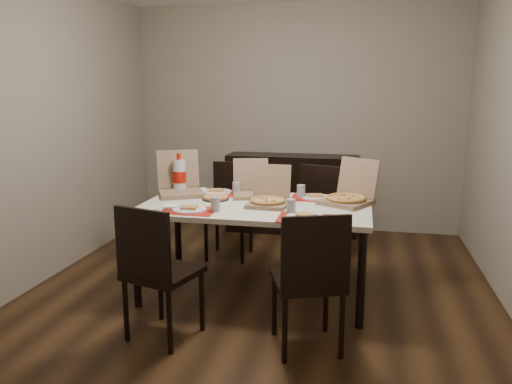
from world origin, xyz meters
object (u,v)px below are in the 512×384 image
(chair_near_left, at_px, (156,268))
(chair_far_right, at_px, (316,211))
(dining_table, at_px, (256,212))
(soda_bottle, at_px, (179,176))
(dip_bowl, at_px, (269,197))
(chair_near_right, at_px, (310,276))
(pizza_box_center, at_px, (269,199))
(chair_far_left, at_px, (231,205))
(sideboard, at_px, (292,194))

(chair_near_left, xyz_separation_m, chair_far_right, (0.88, 1.75, 0.00))
(dining_table, xyz_separation_m, soda_bottle, (-0.76, 0.31, 0.21))
(dining_table, height_order, chair_near_left, chair_near_left)
(soda_bottle, bearing_deg, dip_bowl, -6.34)
(chair_near_right, relative_size, pizza_box_center, 2.66)
(chair_near_left, distance_m, dip_bowl, 1.27)
(chair_far_left, distance_m, chair_far_right, 0.86)
(chair_near_left, xyz_separation_m, soda_bottle, (-0.28, 1.22, 0.39))
(soda_bottle, bearing_deg, chair_far_left, 62.18)
(chair_near_left, height_order, chair_far_right, same)
(sideboard, height_order, chair_near_left, chair_near_left)
(chair_near_right, relative_size, chair_far_right, 1.00)
(chair_far_left, xyz_separation_m, pizza_box_center, (0.55, -0.91, 0.29))
(dip_bowl, bearing_deg, chair_far_left, 127.19)
(chair_near_right, distance_m, pizza_box_center, 0.98)
(chair_near_left, relative_size, pizza_box_center, 2.66)
(chair_near_left, height_order, dip_bowl, chair_near_left)
(chair_far_left, bearing_deg, chair_near_left, -90.75)
(chair_far_left, height_order, chair_far_right, same)
(dining_table, distance_m, pizza_box_center, 0.16)
(dining_table, distance_m, chair_far_left, 1.02)
(chair_near_right, bearing_deg, soda_bottle, 137.98)
(chair_near_left, bearing_deg, chair_far_left, 89.25)
(chair_near_left, bearing_deg, pizza_box_center, 57.10)
(dining_table, height_order, pizza_box_center, pizza_box_center)
(sideboard, bearing_deg, dining_table, -90.93)
(dining_table, bearing_deg, sideboard, 89.07)
(chair_far_left, height_order, soda_bottle, soda_bottle)
(pizza_box_center, bearing_deg, chair_near_left, -122.90)
(chair_far_right, bearing_deg, chair_near_left, -116.66)
(dip_bowl, xyz_separation_m, soda_bottle, (-0.82, 0.09, 0.13))
(chair_near_right, bearing_deg, dip_bowl, 113.52)
(pizza_box_center, xyz_separation_m, soda_bottle, (-0.86, 0.32, 0.09))
(sideboard, xyz_separation_m, dining_table, (-0.03, -1.86, 0.23))
(chair_far_left, bearing_deg, dining_table, -63.38)
(chair_far_left, height_order, pizza_box_center, pizza_box_center)
(sideboard, bearing_deg, chair_near_left, -100.35)
(pizza_box_center, bearing_deg, chair_far_right, 70.67)
(dip_bowl, bearing_deg, chair_near_left, -115.48)
(chair_near_left, height_order, chair_near_right, same)
(dip_bowl, distance_m, soda_bottle, 0.84)
(chair_far_left, relative_size, pizza_box_center, 2.66)
(dining_table, distance_m, chair_near_left, 1.03)
(chair_far_right, height_order, dip_bowl, chair_far_right)
(chair_far_left, distance_m, soda_bottle, 0.76)
(sideboard, distance_m, soda_bottle, 1.79)
(dip_bowl, bearing_deg, sideboard, 91.13)
(sideboard, distance_m, dining_table, 1.87)
(soda_bottle, bearing_deg, chair_near_left, -76.83)
(dining_table, relative_size, pizza_box_center, 5.15)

